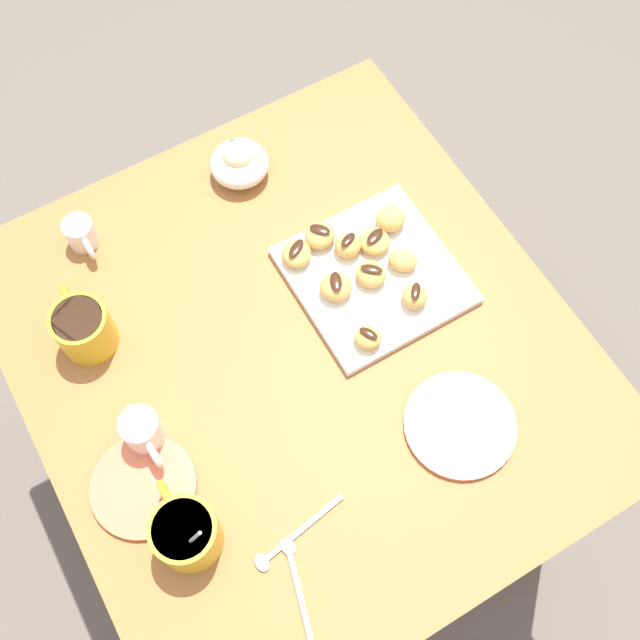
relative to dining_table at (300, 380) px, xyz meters
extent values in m
plane|color=#665B51|center=(0.00, 0.00, -0.60)|extent=(8.00, 8.00, 0.00)
cube|color=#A36633|center=(0.00, 0.00, 0.12)|extent=(0.94, 0.86, 0.04)
cube|color=#A36633|center=(-0.41, -0.37, -0.25)|extent=(0.07, 0.07, 0.70)
cube|color=#A36633|center=(0.41, -0.37, -0.25)|extent=(0.07, 0.07, 0.70)
cube|color=#A36633|center=(0.41, 0.37, -0.25)|extent=(0.07, 0.07, 0.70)
cube|color=white|center=(0.05, -0.18, 0.15)|extent=(0.26, 0.26, 0.02)
cylinder|color=gold|center=(-0.18, 0.28, 0.18)|extent=(0.10, 0.10, 0.09)
torus|color=gold|center=(-0.13, 0.28, 0.19)|extent=(0.06, 0.01, 0.06)
cylinder|color=#331E11|center=(-0.18, 0.28, 0.22)|extent=(0.08, 0.08, 0.01)
cylinder|color=silver|center=(-0.20, 0.28, 0.22)|extent=(0.02, 0.05, 0.12)
cylinder|color=gold|center=(0.18, 0.28, 0.18)|extent=(0.09, 0.09, 0.09)
torus|color=gold|center=(0.24, 0.28, 0.19)|extent=(0.06, 0.01, 0.06)
cylinder|color=#331E11|center=(0.18, 0.28, 0.22)|extent=(0.08, 0.08, 0.01)
cylinder|color=white|center=(-0.01, 0.27, 0.17)|extent=(0.06, 0.06, 0.07)
cone|color=white|center=(0.02, 0.27, 0.20)|extent=(0.02, 0.02, 0.02)
torus|color=white|center=(-0.05, 0.27, 0.18)|extent=(0.05, 0.01, 0.05)
cylinder|color=white|center=(-0.01, 0.27, 0.20)|extent=(0.05, 0.05, 0.01)
ellipsoid|color=white|center=(0.35, -0.08, 0.17)|extent=(0.11, 0.11, 0.06)
sphere|color=#F4E5B2|center=(0.35, -0.08, 0.19)|extent=(0.06, 0.06, 0.06)
ellipsoid|color=green|center=(0.37, -0.08, 0.20)|extent=(0.03, 0.02, 0.01)
cylinder|color=white|center=(0.36, 0.22, 0.17)|extent=(0.05, 0.05, 0.05)
cone|color=white|center=(0.39, 0.22, 0.18)|extent=(0.02, 0.02, 0.02)
torus|color=white|center=(0.33, 0.22, 0.17)|extent=(0.04, 0.01, 0.04)
cylinder|color=#381E11|center=(0.36, 0.22, 0.19)|extent=(0.04, 0.04, 0.01)
cylinder|color=#E5704C|center=(-0.24, -0.15, 0.14)|extent=(0.18, 0.18, 0.01)
cylinder|color=#E5704C|center=(-0.08, 0.31, 0.14)|extent=(0.16, 0.16, 0.01)
cube|color=silver|center=(-0.34, 0.19, 0.14)|extent=(0.15, 0.05, 0.00)
ellipsoid|color=silver|center=(-0.26, 0.17, 0.14)|extent=(0.03, 0.02, 0.01)
cube|color=silver|center=(-0.25, 0.14, 0.14)|extent=(0.03, 0.15, 0.00)
ellipsoid|color=silver|center=(-0.26, 0.21, 0.14)|extent=(0.03, 0.02, 0.01)
ellipsoid|color=#DBA351|center=(-0.03, -0.20, 0.17)|extent=(0.06, 0.06, 0.03)
ellipsoid|color=#381E11|center=(-0.03, -0.20, 0.19)|extent=(0.03, 0.03, 0.00)
ellipsoid|color=#DBA351|center=(0.11, -0.16, 0.17)|extent=(0.06, 0.06, 0.04)
ellipsoid|color=#381E11|center=(0.11, -0.16, 0.19)|extent=(0.03, 0.04, 0.00)
ellipsoid|color=#DBA351|center=(0.05, -0.10, 0.17)|extent=(0.07, 0.07, 0.03)
ellipsoid|color=#381E11|center=(0.05, -0.10, 0.19)|extent=(0.04, 0.03, 0.00)
ellipsoid|color=#DBA351|center=(0.10, -0.20, 0.17)|extent=(0.06, 0.06, 0.03)
ellipsoid|color=#381E11|center=(0.10, -0.20, 0.18)|extent=(0.03, 0.04, 0.00)
ellipsoid|color=#DBA351|center=(0.12, -0.25, 0.17)|extent=(0.06, 0.06, 0.04)
ellipsoid|color=#DBA351|center=(0.15, -0.13, 0.17)|extent=(0.07, 0.07, 0.03)
ellipsoid|color=#381E11|center=(0.15, -0.13, 0.19)|extent=(0.04, 0.04, 0.00)
ellipsoid|color=#DBA351|center=(0.04, -0.22, 0.17)|extent=(0.06, 0.06, 0.03)
ellipsoid|color=#DBA351|center=(0.14, -0.08, 0.17)|extent=(0.07, 0.07, 0.03)
ellipsoid|color=#381E11|center=(0.14, -0.08, 0.19)|extent=(0.04, 0.04, 0.00)
ellipsoid|color=#DBA351|center=(-0.05, -0.10, 0.17)|extent=(0.06, 0.06, 0.03)
ellipsoid|color=#381E11|center=(-0.05, -0.10, 0.19)|extent=(0.03, 0.03, 0.00)
ellipsoid|color=#DBA351|center=(0.04, -0.16, 0.17)|extent=(0.07, 0.07, 0.03)
ellipsoid|color=#381E11|center=(0.04, -0.16, 0.19)|extent=(0.04, 0.04, 0.00)
camera|label=1|loc=(-0.45, 0.22, 1.31)|focal=44.06mm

